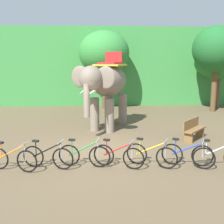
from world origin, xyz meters
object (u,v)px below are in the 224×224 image
object	(u,v)px
tree_center_right	(104,53)
bike_yellow	(151,155)
tree_center_left	(216,49)
bike_red	(118,156)
elephant	(106,85)
tree_right	(219,63)
bike_green	(84,155)
bike_blue	(187,155)
wooden_bench	(193,129)
bike_black	(48,157)
bike_orange	(12,159)
bike_white	(219,156)

from	to	relation	value
tree_center_right	bike_yellow	distance (m)	11.44
tree_center_left	bike_red	bearing A→B (deg)	-126.55
elephant	tree_right	bearing A→B (deg)	34.73
tree_center_right	bike_yellow	world-z (taller)	tree_center_right
bike_green	bike_blue	world-z (taller)	same
tree_center_left	wooden_bench	world-z (taller)	tree_center_left
tree_right	bike_black	distance (m)	14.83
bike_green	bike_black	bearing A→B (deg)	-175.51
bike_red	wooden_bench	distance (m)	4.60
bike_orange	bike_white	bearing A→B (deg)	-0.76
bike_black	bike_blue	world-z (taller)	same
tree_right	bike_green	bearing A→B (deg)	-130.20
bike_red	wooden_bench	world-z (taller)	bike_red
bike_white	bike_black	bearing A→B (deg)	177.60
bike_white	bike_green	bearing A→B (deg)	175.78
elephant	tree_center_left	bearing A→B (deg)	31.17
elephant	bike_yellow	xyz separation A→B (m)	(1.25, -5.09, -1.82)
tree_center_left	bike_green	world-z (taller)	tree_center_left
bike_red	bike_blue	xyz separation A→B (m)	(2.23, -0.08, 0.00)
tree_center_right	bike_orange	size ratio (longest dim) A/B	3.23
tree_center_left	bike_black	world-z (taller)	tree_center_left
tree_center_right	bike_red	distance (m)	11.40
bike_yellow	tree_right	bearing A→B (deg)	57.69
bike_red	bike_white	world-z (taller)	same
bike_black	bike_green	world-z (taller)	same
bike_yellow	bike_white	size ratio (longest dim) A/B	0.92
bike_black	wooden_bench	bearing A→B (deg)	27.49
wooden_bench	bike_orange	bearing A→B (deg)	-155.31
bike_orange	elephant	bearing A→B (deg)	59.11
tree_right	bike_white	size ratio (longest dim) A/B	2.56
tree_right	bike_red	size ratio (longest dim) A/B	2.69
tree_right	tree_center_right	bearing A→B (deg)	178.27
bike_white	bike_blue	bearing A→B (deg)	173.74
tree_center_right	bike_white	xyz separation A→B (m)	(3.33, -11.05, -3.43)
tree_center_right	wooden_bench	size ratio (longest dim) A/B	3.82
bike_green	tree_right	bearing A→B (deg)	49.80
tree_right	bike_black	world-z (taller)	tree_right
tree_right	bike_white	xyz separation A→B (m)	(-4.57, -10.81, -2.77)
tree_center_right	wooden_bench	bearing A→B (deg)	-65.37
elephant	bike_orange	xyz separation A→B (m)	(-3.12, -5.21, -1.82)
bike_black	bike_green	size ratio (longest dim) A/B	0.99
bike_yellow	wooden_bench	world-z (taller)	bike_yellow
elephant	bike_white	bearing A→B (deg)	-57.47
bike_yellow	bike_blue	size ratio (longest dim) A/B	0.99
bike_black	bike_green	xyz separation A→B (m)	(1.14, 0.09, 0.00)
bike_black	bike_red	size ratio (longest dim) A/B	1.04
elephant	bike_black	world-z (taller)	elephant
bike_black	bike_orange	bearing A→B (deg)	-172.41
bike_black	bike_yellow	world-z (taller)	same
bike_red	wooden_bench	xyz separation A→B (m)	(3.48, 3.02, 0.09)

